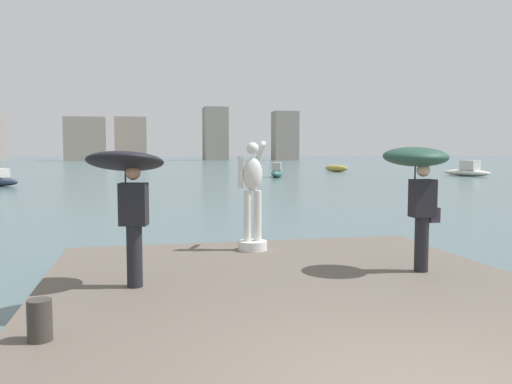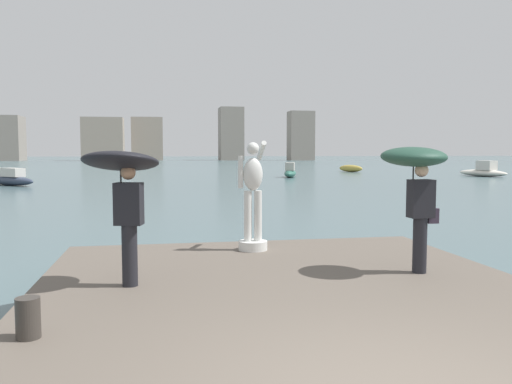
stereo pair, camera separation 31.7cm
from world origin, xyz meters
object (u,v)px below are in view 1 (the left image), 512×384
object	(u,v)px
boat_leftward	(467,171)
boat_mid	(277,172)
boat_near	(336,168)
statue_white_figure	(252,203)
onlooker_right	(417,172)
onlooker_left	(128,179)
mooring_bollard	(40,320)

from	to	relation	value
boat_leftward	boat_mid	bearing A→B (deg)	174.01
boat_near	statue_white_figure	bearing A→B (deg)	-112.79
onlooker_right	boat_near	bearing A→B (deg)	70.48
statue_white_figure	onlooker_left	size ratio (longest dim) A/B	1.07
statue_white_figure	onlooker_left	bearing A→B (deg)	-134.46
statue_white_figure	boat_mid	xyz separation A→B (m)	(9.65, 35.44, -0.85)
boat_mid	boat_leftward	distance (m)	17.98
onlooker_left	boat_leftward	bearing A→B (deg)	50.29
onlooker_left	statue_white_figure	bearing A→B (deg)	45.54
statue_white_figure	onlooker_right	world-z (taller)	statue_white_figure
mooring_bollard	boat_mid	distance (m)	41.78
mooring_bollard	boat_leftward	world-z (taller)	boat_leftward
onlooker_left	onlooker_right	size ratio (longest dim) A/B	0.99
onlooker_left	mooring_bollard	size ratio (longest dim) A/B	4.69
statue_white_figure	boat_mid	world-z (taller)	statue_white_figure
onlooker_left	boat_mid	bearing A→B (deg)	72.48
onlooker_right	mooring_bollard	size ratio (longest dim) A/B	4.75
onlooker_right	mooring_bollard	bearing A→B (deg)	-159.27
boat_mid	boat_leftward	xyz separation A→B (m)	(17.88, -1.88, 0.00)
boat_near	boat_leftward	xyz separation A→B (m)	(8.32, -12.15, 0.09)
mooring_bollard	boat_mid	bearing A→B (deg)	72.21
boat_leftward	onlooker_left	bearing A→B (deg)	-129.71
statue_white_figure	boat_near	xyz separation A→B (m)	(19.21, 45.72, -0.94)
onlooker_right	boat_near	distance (m)	51.01
statue_white_figure	onlooker_left	world-z (taller)	statue_white_figure
onlooker_right	boat_near	world-z (taller)	onlooker_right
statue_white_figure	mooring_bollard	bearing A→B (deg)	-125.69
statue_white_figure	onlooker_right	xyz separation A→B (m)	(2.18, -2.33, 0.67)
statue_white_figure	mooring_bollard	distance (m)	5.38
boat_mid	boat_leftward	size ratio (longest dim) A/B	0.75
onlooker_right	boat_leftward	xyz separation A→B (m)	(25.35, 35.90, -1.51)
boat_mid	boat_leftward	world-z (taller)	boat_leftward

